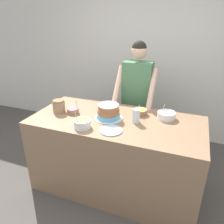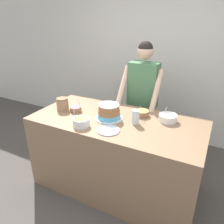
{
  "view_description": "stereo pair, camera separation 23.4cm",
  "coord_description": "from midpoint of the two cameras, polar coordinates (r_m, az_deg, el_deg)",
  "views": [
    {
      "loc": [
        0.73,
        -1.59,
        1.96
      ],
      "look_at": [
        -0.04,
        0.41,
        1.01
      ],
      "focal_mm": 35.0,
      "sensor_mm": 36.0,
      "label": 1
    },
    {
      "loc": [
        0.94,
        -1.5,
        1.96
      ],
      "look_at": [
        -0.04,
        0.41,
        1.01
      ],
      "focal_mm": 35.0,
      "sensor_mm": 36.0,
      "label": 2
    }
  ],
  "objects": [
    {
      "name": "drinking_glass",
      "position": [
        2.31,
        9.08,
        -1.36
      ],
      "size": [
        0.08,
        0.08,
        0.15
      ],
      "color": "silver",
      "rests_on": "counter"
    },
    {
      "name": "person_baker",
      "position": [
        2.98,
        10.26,
        5.05
      ],
      "size": [
        0.52,
        0.46,
        1.68
      ],
      "color": "#2D2D38",
      "rests_on": "ground_plane"
    },
    {
      "name": "frosting_bowl_yellow",
      "position": [
        2.52,
        10.51,
        -0.28
      ],
      "size": [
        0.16,
        0.16,
        0.14
      ],
      "color": "#936B4C",
      "rests_on": "counter"
    },
    {
      "name": "frosting_bowl_olive",
      "position": [
        2.26,
        -5.15,
        -2.67
      ],
      "size": [
        0.17,
        0.17,
        0.19
      ],
      "color": "white",
      "rests_on": "counter"
    },
    {
      "name": "frosting_bowl_purple",
      "position": [
        2.61,
        -6.95,
        0.78
      ],
      "size": [
        0.14,
        0.14,
        0.19
      ],
      "color": "#936B4C",
      "rests_on": "counter"
    },
    {
      "name": "ground_plane",
      "position": [
        2.64,
        -0.89,
        -24.25
      ],
      "size": [
        14.0,
        14.0,
        0.0
      ],
      "primitive_type": "plane",
      "color": "#4C4742"
    },
    {
      "name": "wall_back",
      "position": [
        3.69,
        14.01,
        12.88
      ],
      "size": [
        10.0,
        0.05,
        2.6
      ],
      "color": "silver",
      "rests_on": "ground_plane"
    },
    {
      "name": "counter",
      "position": [
        2.64,
        3.76,
        -10.96
      ],
      "size": [
        1.9,
        0.91,
        0.91
      ],
      "color": "#8C6B4C",
      "rests_on": "ground_plane"
    },
    {
      "name": "frosting_bowl_white",
      "position": [
        2.46,
        17.07,
        -1.46
      ],
      "size": [
        0.2,
        0.2,
        0.14
      ],
      "color": "white",
      "rests_on": "counter"
    },
    {
      "name": "stoneware_jar",
      "position": [
        2.67,
        -10.38,
        2.0
      ],
      "size": [
        0.14,
        0.14,
        0.15
      ],
      "color": "#9E7F5B",
      "rests_on": "counter"
    },
    {
      "name": "ceramic_plate",
      "position": [
        2.17,
        2.14,
        -4.88
      ],
      "size": [
        0.23,
        0.23,
        0.01
      ],
      "color": "silver",
      "rests_on": "counter"
    },
    {
      "name": "cake",
      "position": [
        2.4,
        1.97,
        -0.08
      ],
      "size": [
        0.31,
        0.31,
        0.17
      ],
      "color": "silver",
      "rests_on": "counter"
    }
  ]
}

